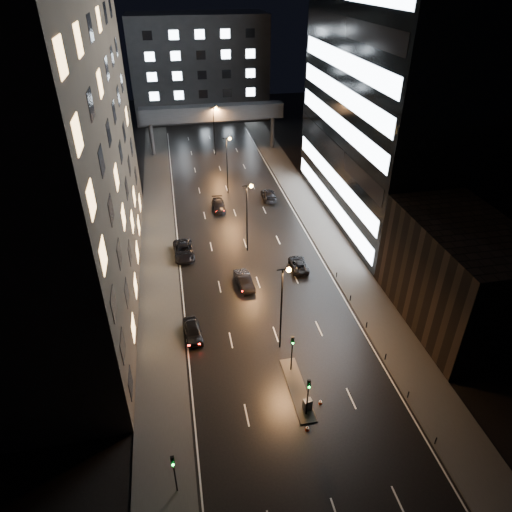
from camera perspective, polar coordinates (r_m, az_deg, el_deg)
The scene contains 26 objects.
ground at distance 75.70m, azimuth -2.67°, elevation 5.42°, with size 160.00×160.00×0.00m, color black.
sidewalk_left at distance 70.76m, azimuth -12.11°, elevation 2.68°, with size 5.00×110.00×0.15m, color #383533.
sidewalk_right at distance 73.97m, azimuth 7.57°, elevation 4.53°, with size 5.00×110.00×0.15m, color #383533.
building_left at distance 54.42m, azimuth -25.32°, elevation 14.14°, with size 15.00×48.00×40.00m, color #2D2319.
building_right_low at distance 54.28m, azimuth 23.93°, elevation -2.23°, with size 10.00×18.00×12.00m, color black.
building_right_glass at distance 72.53m, azimuth 18.84°, elevation 21.48°, with size 20.00×36.00×45.00m, color black.
building_far at distance 127.04m, azimuth -7.08°, elevation 22.34°, with size 34.00×14.00×25.00m, color #333335.
skybridge at distance 100.67m, azimuth -5.48°, elevation 17.34°, with size 30.00×3.00×10.00m.
median_island at distance 45.82m, azimuth 5.19°, elevation -16.22°, with size 1.60×8.00×0.15m, color #383533.
traffic_signal_near at distance 45.29m, azimuth 4.53°, elevation -11.39°, with size 0.28×0.34×4.40m.
traffic_signal_far at distance 41.68m, azimuth 6.54°, elevation -16.50°, with size 0.28×0.34×4.40m.
traffic_signal_corner at distance 37.77m, azimuth -10.22°, elevation -24.73°, with size 0.28×0.34×4.40m.
bollard_row at distance 51.40m, azimuth 14.72°, elevation -10.20°, with size 0.12×25.12×0.90m.
streetlight_near at distance 45.59m, azimuth 3.42°, elevation -5.33°, with size 1.45×0.50×10.15m.
streetlight_mid_a at distance 62.21m, azimuth -1.00°, elevation 5.83°, with size 1.45×0.50×10.15m.
streetlight_mid_b at distance 80.39m, azimuth -3.55°, elevation 12.11°, with size 1.45×0.50×10.15m.
streetlight_far at distance 99.26m, azimuth -5.20°, elevation 16.03°, with size 1.45×0.50×10.15m.
car_away_a at distance 50.88m, azimuth -7.93°, elevation -9.28°, with size 1.82×4.53×1.54m, color black.
car_away_b at distance 57.82m, azimuth -1.47°, elevation -3.10°, with size 1.63×4.67×1.54m, color black.
car_away_c at distance 64.51m, azimuth -9.03°, elevation 0.65°, with size 2.69×5.83×1.62m, color black.
car_away_d at distance 76.60m, azimuth -4.70°, elevation 6.30°, with size 2.08×5.11×1.48m, color black.
car_toward_a at distance 61.40m, azimuth 5.32°, elevation -1.03°, with size 2.14×4.64×1.29m, color black.
car_toward_b at distance 80.03m, azimuth 1.58°, elevation 7.63°, with size 2.20×5.40×1.57m, color black.
utility_cabinet at distance 43.82m, azimuth 6.45°, elevation -17.98°, with size 0.77×0.54×1.20m, color #555558.
cone_a at distance 42.90m, azimuth 6.44°, elevation -20.61°, with size 0.37×0.37×0.48m, color #FF3B0D.
cone_b at distance 44.84m, azimuth 8.05°, elevation -17.62°, with size 0.35×0.35×0.46m, color red.
Camera 1 is at (-9.30, -26.79, 34.41)m, focal length 32.00 mm.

